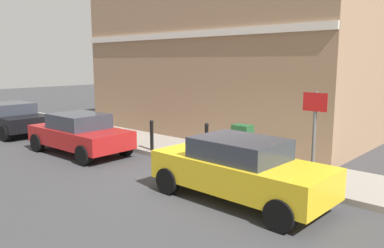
{
  "coord_description": "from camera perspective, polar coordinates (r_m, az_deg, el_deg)",
  "views": [
    {
      "loc": [
        -7.48,
        -6.24,
        3.14
      ],
      "look_at": [
        1.31,
        1.74,
        1.2
      ],
      "focal_mm": 35.85,
      "sensor_mm": 36.0,
      "label": 1
    }
  ],
  "objects": [
    {
      "name": "bollard_near_cabinet",
      "position": [
        12.41,
        2.18,
        -2.04
      ],
      "size": [
        0.14,
        0.14,
        1.04
      ],
      "color": "black",
      "rests_on": "sidewalk"
    },
    {
      "name": "bollard_far_kerb",
      "position": [
        13.08,
        -6.01,
        -1.5
      ],
      "size": [
        0.14,
        0.14,
        1.04
      ],
      "color": "black",
      "rests_on": "sidewalk"
    },
    {
      "name": "sidewalk",
      "position": [
        15.79,
        -9.82,
        -2.06
      ],
      "size": [
        2.39,
        30.0,
        0.15
      ],
      "primitive_type": "cube",
      "color": "gray",
      "rests_on": "ground"
    },
    {
      "name": "utility_cabinet",
      "position": [
        11.47,
        7.47,
        -3.18
      ],
      "size": [
        0.46,
        0.61,
        1.15
      ],
      "color": "#1E4C28",
      "rests_on": "sidewalk"
    },
    {
      "name": "car_yellow",
      "position": [
        8.75,
        7.09,
        -6.59
      ],
      "size": [
        1.87,
        4.17,
        1.45
      ],
      "rotation": [
        0.0,
        0.0,
        1.55
      ],
      "color": "gold",
      "rests_on": "ground"
    },
    {
      "name": "corner_building",
      "position": [
        17.41,
        6.45,
        10.83
      ],
      "size": [
        6.95,
        11.93,
        7.26
      ],
      "color": "#937256",
      "rests_on": "ground"
    },
    {
      "name": "ground",
      "position": [
        10.23,
        2.3,
        -8.59
      ],
      "size": [
        80.0,
        80.0,
        0.0
      ],
      "primitive_type": "plane",
      "color": "#38383A"
    },
    {
      "name": "car_red",
      "position": [
        13.66,
        -16.37,
        -1.31
      ],
      "size": [
        1.93,
        3.96,
        1.39
      ],
      "rotation": [
        0.0,
        0.0,
        1.6
      ],
      "color": "maroon",
      "rests_on": "ground"
    },
    {
      "name": "street_sign",
      "position": [
        9.54,
        17.74,
        -0.07
      ],
      "size": [
        0.08,
        0.6,
        2.3
      ],
      "color": "#59595B",
      "rests_on": "sidewalk"
    },
    {
      "name": "car_black",
      "position": [
        18.47,
        -25.3,
        0.82
      ],
      "size": [
        1.97,
        3.99,
        1.37
      ],
      "rotation": [
        0.0,
        0.0,
        1.57
      ],
      "color": "black",
      "rests_on": "ground"
    }
  ]
}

